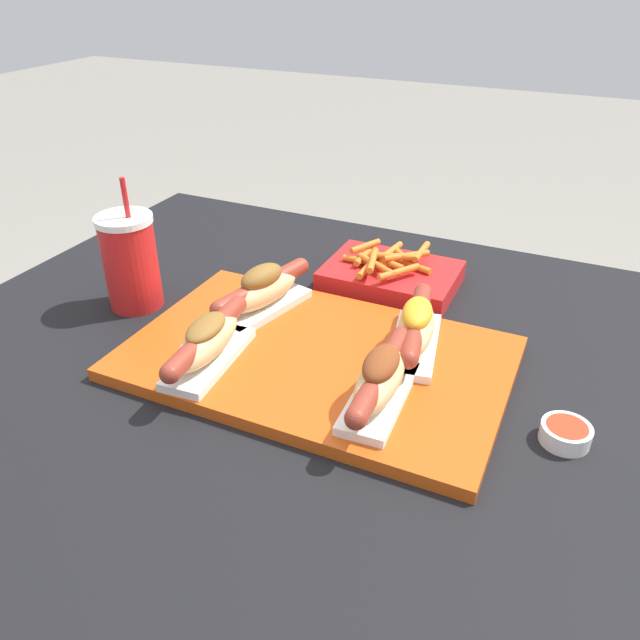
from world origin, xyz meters
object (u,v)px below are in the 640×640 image
hot_dog_2 (262,290)px  fries_basket (391,275)px  hot_dog_0 (207,341)px  drink_cup (131,261)px  serving_tray (314,357)px  hot_dog_1 (380,379)px  hot_dog_3 (416,327)px  sauce_bowl (566,433)px

hot_dog_2 → fries_basket: 0.24m
hot_dog_0 → drink_cup: (-0.21, 0.11, 0.03)m
serving_tray → hot_dog_1: size_ratio=2.52×
hot_dog_0 → hot_dog_1: (0.23, 0.02, 0.00)m
hot_dog_3 → fries_basket: size_ratio=0.93×
hot_dog_3 → drink_cup: 0.45m
hot_dog_1 → hot_dog_2: hot_dog_2 is taller
drink_cup → serving_tray: bearing=-5.2°
hot_dog_0 → hot_dog_1: bearing=4.1°
serving_tray → drink_cup: 0.33m
hot_dog_2 → fries_basket: size_ratio=0.92×
hot_dog_2 → drink_cup: size_ratio=0.94×
hot_dog_1 → hot_dog_3: size_ratio=1.02×
serving_tray → hot_dog_3: (0.12, 0.07, 0.04)m
drink_cup → fries_basket: (0.35, 0.23, -0.06)m
serving_tray → fries_basket: size_ratio=2.37×
hot_dog_1 → sauce_bowl: hot_dog_1 is taller
hot_dog_2 → fries_basket: hot_dog_2 is taller
drink_cup → sauce_bowl: bearing=-4.5°
serving_tray → sauce_bowl: size_ratio=8.84×
fries_basket → hot_dog_2: bearing=-125.9°
hot_dog_0 → sauce_bowl: (0.45, 0.06, -0.04)m
hot_dog_3 → hot_dog_2: bearing=179.1°
serving_tray → hot_dog_0: hot_dog_0 is taller
serving_tray → hot_dog_0: (-0.12, -0.08, 0.04)m
hot_dog_2 → sauce_bowl: 0.46m
drink_cup → fries_basket: size_ratio=0.97×
serving_tray → sauce_bowl: (0.33, -0.02, 0.00)m
hot_dog_2 → sauce_bowl: bearing=-11.6°
serving_tray → hot_dog_3: bearing=28.8°
sauce_bowl → serving_tray: bearing=176.2°
hot_dog_1 → sauce_bowl: bearing=11.0°
hot_dog_0 → hot_dog_1: size_ratio=1.00×
hot_dog_1 → fries_basket: hot_dog_1 is taller
hot_dog_0 → hot_dog_3: bearing=31.8°
hot_dog_2 → drink_cup: 0.21m
fries_basket → hot_dog_3: bearing=-62.2°
hot_dog_2 → hot_dog_3: size_ratio=0.99×
serving_tray → hot_dog_2: size_ratio=2.58×
hot_dog_2 → drink_cup: (-0.21, -0.04, 0.02)m
serving_tray → fries_basket: fries_basket is taller
hot_dog_3 → hot_dog_0: bearing=-148.2°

